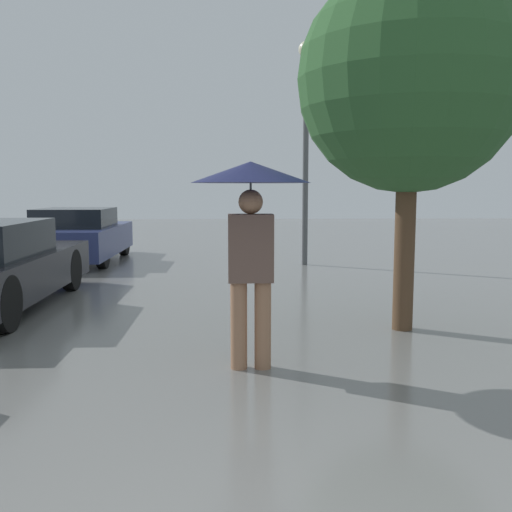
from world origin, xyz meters
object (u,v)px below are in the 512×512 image
object	(u,v)px
parked_car_farthest	(78,236)
street_lamp	(306,119)
pedestrian	(251,205)
tree	(410,81)

from	to	relation	value
parked_car_farthest	street_lamp	distance (m)	5.78
pedestrian	street_lamp	world-z (taller)	street_lamp
street_lamp	tree	bearing A→B (deg)	-85.97
street_lamp	pedestrian	bearing A→B (deg)	-101.40
pedestrian	parked_car_farthest	xyz separation A→B (m)	(-3.66, 8.01, -0.93)
tree	pedestrian	bearing A→B (deg)	-143.06
parked_car_farthest	street_lamp	xyz separation A→B (m)	(5.12, -0.80, 2.56)
parked_car_farthest	pedestrian	bearing A→B (deg)	-65.41
parked_car_farthest	tree	xyz separation A→B (m)	(5.53, -6.61, 2.30)
pedestrian	parked_car_farthest	world-z (taller)	pedestrian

